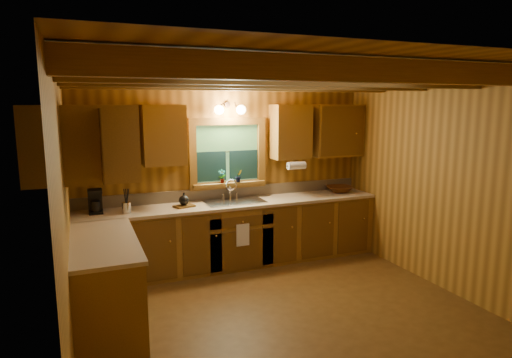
{
  "coord_description": "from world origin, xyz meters",
  "views": [
    {
      "loc": [
        -1.96,
        -4.04,
        2.24
      ],
      "look_at": [
        0.0,
        0.8,
        1.35
      ],
      "focal_mm": 30.95,
      "sensor_mm": 36.0,
      "label": 1
    }
  ],
  "objects_px": {
    "coffee_maker": "(95,201)",
    "wicker_basket": "(339,189)",
    "sink": "(234,205)",
    "cutting_board": "(184,206)"
  },
  "relations": [
    {
      "from": "coffee_maker",
      "to": "cutting_board",
      "type": "relative_size",
      "value": 1.18
    },
    {
      "from": "coffee_maker",
      "to": "wicker_basket",
      "type": "height_order",
      "value": "coffee_maker"
    },
    {
      "from": "sink",
      "to": "cutting_board",
      "type": "height_order",
      "value": "sink"
    },
    {
      "from": "cutting_board",
      "to": "wicker_basket",
      "type": "distance_m",
      "value": 2.44
    },
    {
      "from": "coffee_maker",
      "to": "sink",
      "type": "bearing_deg",
      "value": -1.24
    },
    {
      "from": "sink",
      "to": "wicker_basket",
      "type": "relative_size",
      "value": 2.13
    },
    {
      "from": "sink",
      "to": "cutting_board",
      "type": "bearing_deg",
      "value": -177.41
    },
    {
      "from": "wicker_basket",
      "to": "coffee_maker",
      "type": "bearing_deg",
      "value": 179.43
    },
    {
      "from": "coffee_maker",
      "to": "cutting_board",
      "type": "xyz_separation_m",
      "value": [
        1.09,
        -0.1,
        -0.14
      ]
    },
    {
      "from": "cutting_board",
      "to": "wicker_basket",
      "type": "relative_size",
      "value": 0.66
    }
  ]
}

